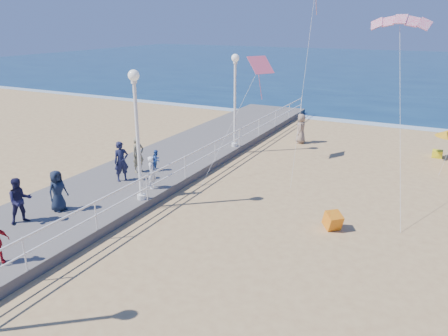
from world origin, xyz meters
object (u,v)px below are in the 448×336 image
at_px(spectator_0, 121,161).
at_px(spectator_6, 138,155).
at_px(spectator_4, 57,191).
at_px(lamp_post_far, 235,91).
at_px(spectator_7, 20,201).
at_px(woman_holding_toddler, 152,172).
at_px(lamp_post_mid, 137,123).
at_px(beach_walker_c, 301,129).
at_px(box_kite, 333,222).
at_px(beach_chair_left, 437,154).
at_px(toddler_held, 157,160).

relative_size(spectator_0, spectator_6, 1.07).
xyz_separation_m(spectator_0, spectator_4, (-0.04, -3.77, -0.11)).
height_order(lamp_post_far, spectator_7, lamp_post_far).
distance_m(woman_holding_toddler, spectator_4, 4.08).
xyz_separation_m(lamp_post_far, spectator_7, (-2.56, -12.78, -2.40)).
bearing_deg(woman_holding_toddler, lamp_post_mid, -175.34).
xyz_separation_m(woman_holding_toddler, spectator_7, (-2.25, -5.03, 0.13)).
distance_m(beach_walker_c, box_kite, 12.25).
distance_m(spectator_4, spectator_7, 1.46).
xyz_separation_m(lamp_post_mid, lamp_post_far, (0.00, 9.00, 0.00)).
bearing_deg(spectator_7, beach_walker_c, 8.16).
height_order(woman_holding_toddler, spectator_4, spectator_4).
xyz_separation_m(lamp_post_mid, beach_walker_c, (2.82, 12.87, -2.71)).
relative_size(woman_holding_toddler, spectator_7, 0.85).
xyz_separation_m(spectator_7, beach_chair_left, (13.35, 17.27, -1.07)).
height_order(spectator_4, beach_walker_c, spectator_4).
bearing_deg(beach_walker_c, lamp_post_mid, -24.31).
relative_size(lamp_post_mid, spectator_7, 3.07).
xyz_separation_m(spectator_4, box_kite, (9.81, 4.00, -0.92)).
bearing_deg(spectator_7, spectator_6, 23.08).
distance_m(spectator_6, spectator_7, 6.53).
bearing_deg(woman_holding_toddler, spectator_4, 143.39).
relative_size(lamp_post_mid, spectator_6, 3.06).
relative_size(spectator_4, spectator_7, 0.95).
bearing_deg(lamp_post_mid, lamp_post_far, 90.00).
relative_size(spectator_0, beach_chair_left, 3.40).
height_order(beach_walker_c, beach_chair_left, beach_walker_c).
height_order(toddler_held, beach_chair_left, toddler_held).
relative_size(woman_holding_toddler, spectator_4, 0.89).
distance_m(spectator_0, spectator_4, 3.77).
bearing_deg(spectator_7, spectator_0, 21.50).
bearing_deg(beach_walker_c, toddler_held, -26.52).
bearing_deg(spectator_0, box_kite, -54.79).
bearing_deg(beach_chair_left, spectator_7, -127.70).
bearing_deg(beach_chair_left, spectator_6, -140.44).
distance_m(lamp_post_far, beach_walker_c, 5.51).
bearing_deg(spectator_0, lamp_post_far, 18.12).
bearing_deg(spectator_4, beach_chair_left, -33.74).
relative_size(toddler_held, spectator_4, 0.55).
bearing_deg(lamp_post_mid, spectator_0, 146.95).
height_order(lamp_post_mid, beach_chair_left, lamp_post_mid).
relative_size(toddler_held, beach_walker_c, 0.47).
bearing_deg(spectator_0, beach_walker_c, 10.46).
height_order(lamp_post_mid, spectator_7, lamp_post_mid).
xyz_separation_m(toddler_held, spectator_6, (-2.06, 1.34, -0.43)).
distance_m(spectator_0, beach_chair_left, 17.74).
bearing_deg(lamp_post_mid, beach_walker_c, 77.63).
distance_m(woman_holding_toddler, beach_chair_left, 16.55).
distance_m(beach_walker_c, beach_chair_left, 8.02).
xyz_separation_m(woman_holding_toddler, spectator_0, (-1.83, 0.15, 0.20)).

